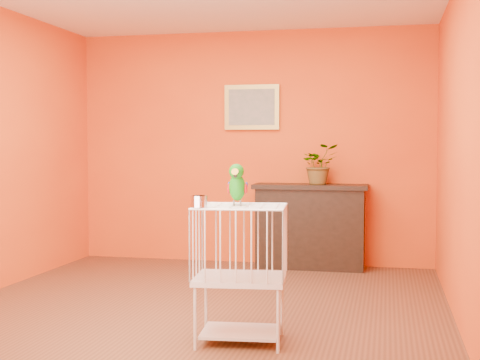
# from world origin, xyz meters

# --- Properties ---
(ground) EXTENTS (4.50, 4.50, 0.00)m
(ground) POSITION_xyz_m (0.00, 0.00, 0.00)
(ground) COLOR brown
(ground) RESTS_ON ground
(room_shell) EXTENTS (4.50, 4.50, 4.50)m
(room_shell) POSITION_xyz_m (0.00, 0.00, 1.58)
(room_shell) COLOR #E55415
(room_shell) RESTS_ON ground
(console_cabinet) EXTENTS (1.22, 0.44, 0.91)m
(console_cabinet) POSITION_xyz_m (0.68, 2.04, 0.45)
(console_cabinet) COLOR black
(console_cabinet) RESTS_ON ground
(potted_plant) EXTENTS (0.53, 0.55, 0.34)m
(potted_plant) POSITION_xyz_m (0.77, 2.07, 1.07)
(potted_plant) COLOR #26722D
(potted_plant) RESTS_ON console_cabinet
(framed_picture) EXTENTS (0.62, 0.04, 0.50)m
(framed_picture) POSITION_xyz_m (0.00, 2.22, 1.75)
(framed_picture) COLOR gold
(framed_picture) RESTS_ON room_shell
(birdcage) EXTENTS (0.64, 0.52, 0.92)m
(birdcage) POSITION_xyz_m (0.53, -0.79, 0.48)
(birdcage) COLOR beige
(birdcage) RESTS_ON ground
(feed_cup) EXTENTS (0.11, 0.11, 0.07)m
(feed_cup) POSITION_xyz_m (0.31, -1.00, 0.97)
(feed_cup) COLOR silver
(feed_cup) RESTS_ON birdcage
(parrot) EXTENTS (0.14, 0.25, 0.28)m
(parrot) POSITION_xyz_m (0.51, -0.80, 1.07)
(parrot) COLOR #59544C
(parrot) RESTS_ON birdcage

